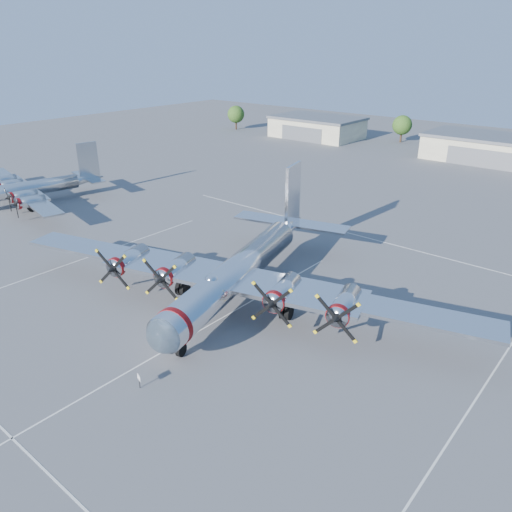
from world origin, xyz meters
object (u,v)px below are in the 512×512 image
Objects in this scene: hangar_west at (317,127)px; main_bomber_b29 at (242,297)px; hangar_center at (497,149)px; info_placard at (139,379)px; tree_west at (402,125)px; bomber_west at (34,204)px; tree_far_west at (236,114)px.

hangar_west is 90.96m from main_bomber_b29.
hangar_center is at bearing -0.00° from hangar_west.
info_placard is (3.62, -15.63, 0.80)m from main_bomber_b29.
hangar_center is 0.60× the size of main_bomber_b29.
info_placard is (27.29, -103.42, -3.42)m from tree_west.
bomber_west is at bearing -104.51° from tree_west.
main_bomber_b29 is (-1.33, -79.75, -2.71)m from hangar_center.
hangar_west is at bearing 135.54° from info_placard.
hangar_center is at bearing 73.92° from main_bomber_b29.
hangar_west is 25.36m from tree_far_west.
tree_far_west is 102.35m from main_bomber_b29.
hangar_center is at bearing 110.54° from info_placard.
main_bomber_b29 is at bearing 122.22° from info_placard.
bomber_west is (22.89, -73.43, -4.22)m from tree_far_west.
hangar_west is 0.70× the size of bomber_west.
tree_far_west reaches higher than hangar_west.
hangar_west and hangar_center have the same top height.
tree_west is (20.00, 8.04, 1.51)m from hangar_west.
hangar_center is 70.13m from tree_far_west.
hangar_west is 0.79× the size of hangar_center.
main_bomber_b29 is at bearing -90.96° from hangar_center.
tree_west is 88.35m from bomber_west.
hangar_west is 3.40× the size of tree_far_west.
tree_west is at bearing 89.96° from main_bomber_b29.
main_bomber_b29 is (43.67, -79.75, -2.71)m from hangar_west.
bomber_west is (-2.11, -77.39, -2.71)m from hangar_west.
main_bomber_b29 is (23.67, -87.78, -4.22)m from tree_west.
tree_far_west is 5.81× the size of info_placard.
hangar_west is at bearing 180.00° from hangar_center.
bomber_west is at bearing 161.93° from main_bomber_b29.
tree_west is 0.21× the size of bomber_west.
hangar_center is 26.30m from tree_west.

